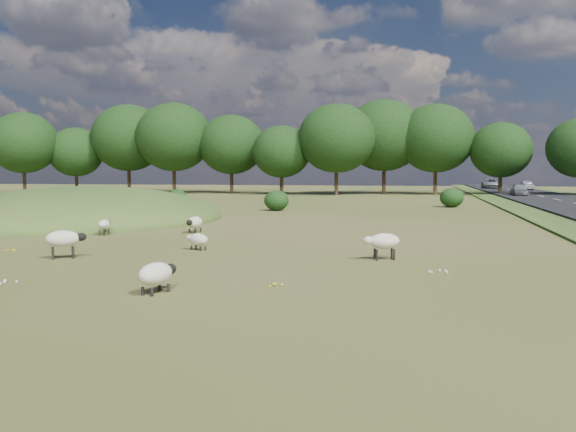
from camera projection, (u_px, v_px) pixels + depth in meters
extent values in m
plane|color=#3B5219|center=(306.00, 214.00, 43.36)|extent=(160.00, 160.00, 0.00)
ellipsoid|color=#33561E|center=(83.00, 220.00, 37.92)|extent=(16.00, 20.00, 4.00)
cylinder|color=black|center=(24.00, 178.00, 83.58)|extent=(0.44, 0.44, 3.77)
ellipsoid|color=black|center=(23.00, 143.00, 83.25)|extent=(8.81, 8.81, 7.93)
cylinder|color=black|center=(76.00, 181.00, 86.12)|extent=(0.44, 0.44, 3.12)
ellipsoid|color=black|center=(76.00, 152.00, 85.84)|extent=(7.28, 7.28, 6.55)
cylinder|color=black|center=(129.00, 176.00, 85.77)|extent=(0.44, 0.44, 4.21)
ellipsoid|color=black|center=(128.00, 138.00, 85.40)|extent=(9.83, 9.83, 8.84)
cylinder|color=black|center=(174.00, 177.00, 82.60)|extent=(0.44, 0.44, 4.18)
ellipsoid|color=black|center=(174.00, 137.00, 82.24)|extent=(9.75, 9.75, 8.78)
cylinder|color=black|center=(232.00, 179.00, 81.82)|extent=(0.44, 0.44, 3.61)
ellipsoid|color=black|center=(231.00, 144.00, 81.51)|extent=(8.41, 8.41, 7.57)
cylinder|color=black|center=(282.00, 182.00, 77.68)|extent=(0.44, 0.44, 3.02)
ellipsoid|color=black|center=(282.00, 152.00, 77.42)|extent=(7.04, 7.04, 6.34)
cylinder|color=black|center=(336.00, 179.00, 75.88)|extent=(0.44, 0.44, 3.90)
ellipsoid|color=black|center=(337.00, 138.00, 75.54)|extent=(9.09, 9.09, 8.18)
cylinder|color=black|center=(384.00, 177.00, 79.62)|extent=(0.44, 0.44, 4.22)
ellipsoid|color=black|center=(384.00, 135.00, 79.25)|extent=(9.85, 9.85, 8.86)
cylinder|color=black|center=(435.00, 178.00, 77.46)|extent=(0.44, 0.44, 3.94)
ellipsoid|color=black|center=(436.00, 138.00, 77.12)|extent=(9.20, 9.20, 8.28)
cylinder|color=black|center=(500.00, 182.00, 75.11)|extent=(0.44, 0.44, 3.09)
ellipsoid|color=black|center=(501.00, 150.00, 74.84)|extent=(7.20, 7.20, 6.48)
ellipsoid|color=black|center=(276.00, 201.00, 46.67)|extent=(1.80, 1.80, 1.47)
ellipsoid|color=black|center=(452.00, 198.00, 50.95)|extent=(1.87, 1.87, 1.53)
ellipsoid|color=black|center=(177.00, 196.00, 56.39)|extent=(1.58, 1.58, 1.29)
ellipsoid|color=beige|center=(104.00, 224.00, 28.93)|extent=(0.45, 0.83, 0.42)
ellipsoid|color=black|center=(108.00, 223.00, 29.36)|extent=(0.21, 0.27, 0.21)
cylinder|color=black|center=(105.00, 232.00, 29.21)|extent=(0.06, 0.06, 0.30)
cylinder|color=black|center=(109.00, 232.00, 29.17)|extent=(0.06, 0.06, 0.30)
cylinder|color=black|center=(100.00, 233.00, 28.74)|extent=(0.06, 0.06, 0.30)
cylinder|color=black|center=(104.00, 233.00, 28.71)|extent=(0.06, 0.06, 0.30)
ellipsoid|color=beige|center=(63.00, 239.00, 21.28)|extent=(1.22, 1.08, 0.56)
ellipsoid|color=black|center=(81.00, 237.00, 21.50)|extent=(0.44, 0.41, 0.28)
cylinder|color=black|center=(73.00, 252.00, 21.56)|extent=(0.08, 0.08, 0.39)
cylinder|color=black|center=(73.00, 253.00, 21.31)|extent=(0.08, 0.08, 0.39)
cylinder|color=black|center=(53.00, 253.00, 21.33)|extent=(0.08, 0.08, 0.39)
cylinder|color=black|center=(53.00, 254.00, 21.08)|extent=(0.08, 0.08, 0.39)
ellipsoid|color=beige|center=(195.00, 222.00, 30.21)|extent=(0.68, 1.15, 0.56)
ellipsoid|color=black|center=(189.00, 223.00, 29.65)|extent=(0.30, 0.38, 0.28)
cylinder|color=black|center=(195.00, 231.00, 29.90)|extent=(0.08, 0.08, 0.21)
cylinder|color=black|center=(189.00, 231.00, 29.98)|extent=(0.08, 0.08, 0.21)
cylinder|color=black|center=(201.00, 230.00, 30.51)|extent=(0.08, 0.08, 0.21)
cylinder|color=black|center=(195.00, 230.00, 30.59)|extent=(0.08, 0.08, 0.21)
ellipsoid|color=beige|center=(198.00, 240.00, 23.61)|extent=(1.00, 0.85, 0.45)
ellipsoid|color=silver|center=(190.00, 238.00, 23.92)|extent=(0.36, 0.33, 0.23)
cylinder|color=black|center=(191.00, 248.00, 23.72)|extent=(0.06, 0.06, 0.17)
cylinder|color=black|center=(196.00, 247.00, 23.88)|extent=(0.06, 0.06, 0.17)
cylinder|color=black|center=(201.00, 249.00, 23.38)|extent=(0.06, 0.06, 0.17)
cylinder|color=black|center=(205.00, 248.00, 23.55)|extent=(0.06, 0.06, 0.17)
ellipsoid|color=beige|center=(155.00, 274.00, 15.27)|extent=(0.83, 1.18, 0.55)
ellipsoid|color=black|center=(170.00, 269.00, 15.79)|extent=(0.34, 0.40, 0.28)
cylinder|color=black|center=(159.00, 287.00, 15.64)|extent=(0.08, 0.08, 0.20)
cylinder|color=black|center=(168.00, 288.00, 15.52)|extent=(0.08, 0.08, 0.20)
cylinder|color=black|center=(143.00, 291.00, 15.08)|extent=(0.08, 0.08, 0.20)
cylinder|color=black|center=(152.00, 292.00, 14.96)|extent=(0.08, 0.08, 0.20)
ellipsoid|color=beige|center=(384.00, 241.00, 20.99)|extent=(1.14, 0.86, 0.52)
ellipsoid|color=silver|center=(368.00, 240.00, 20.90)|extent=(0.39, 0.35, 0.26)
cylinder|color=black|center=(377.00, 255.00, 20.85)|extent=(0.07, 0.07, 0.37)
cylinder|color=black|center=(375.00, 254.00, 21.10)|extent=(0.07, 0.07, 0.37)
cylinder|color=black|center=(394.00, 255.00, 20.95)|extent=(0.07, 0.07, 0.37)
cylinder|color=black|center=(392.00, 254.00, 21.19)|extent=(0.07, 0.07, 0.37)
imported|color=silver|center=(526.00, 185.00, 87.68)|extent=(1.76, 4.33, 1.26)
imported|color=#979A9E|center=(490.00, 183.00, 96.26)|extent=(2.37, 5.14, 1.43)
imported|color=#999CA0|center=(519.00, 189.00, 68.99)|extent=(1.50, 3.72, 1.27)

